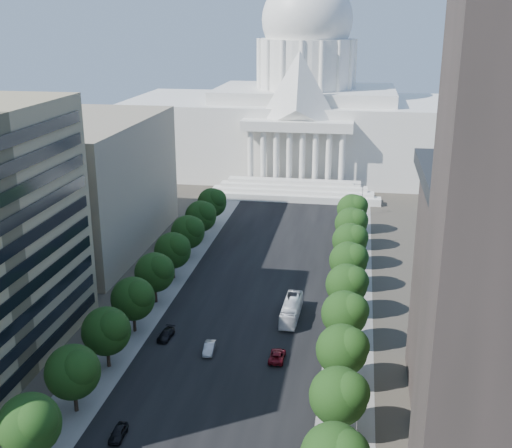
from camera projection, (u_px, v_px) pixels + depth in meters
The scene contains 32 objects.
road_asphalt at pixel (263, 272), 137.12m from camera, with size 30.00×260.00×0.01m, color black.
sidewalk_left at pixel (177, 267), 140.04m from camera, with size 8.00×260.00×0.02m, color gray.
sidewalk_right at pixel (352, 278), 134.21m from camera, with size 8.00×260.00×0.02m, color gray.
capitol at pixel (305, 114), 219.93m from camera, with size 120.00×56.00×73.00m.
office_block_left_far at pixel (66, 184), 149.21m from camera, with size 38.00×52.00×30.00m, color gray.
tree_l_b at pixel (31, 424), 75.73m from camera, with size 7.79×7.60×9.97m.
tree_l_c at pixel (74, 371), 86.99m from camera, with size 7.79×7.60×9.97m.
tree_l_d at pixel (108, 330), 98.24m from camera, with size 7.79×7.60×9.97m.
tree_l_e at pixel (134, 298), 109.50m from camera, with size 7.79×7.60×9.97m.
tree_l_f at pixel (156, 271), 120.76m from camera, with size 7.79×7.60×9.97m.
tree_l_g at pixel (174, 250), 132.02m from camera, with size 7.79×7.60×9.97m.
tree_l_h at pixel (189, 231), 143.27m from camera, with size 7.79×7.60×9.97m.
tree_l_i at pixel (202, 215), 154.53m from camera, with size 7.79×7.60×9.97m.
tree_l_j at pixel (213, 202), 165.79m from camera, with size 7.79×7.60×9.97m.
tree_r_c at pixel (341, 395), 81.46m from camera, with size 7.79×7.60×9.97m.
tree_r_d at pixel (344, 349), 92.72m from camera, with size 7.79×7.60×9.97m.
tree_r_e at pixel (347, 313), 103.98m from camera, with size 7.79×7.60×9.97m.
tree_r_f at pixel (348, 284), 115.24m from camera, with size 7.79×7.60×9.97m.
tree_r_g at pixel (350, 260), 126.49m from camera, with size 7.79×7.60×9.97m.
tree_r_h at pixel (351, 240), 137.75m from camera, with size 7.79×7.60×9.97m.
tree_r_i at pixel (352, 223), 149.01m from camera, with size 7.79×7.60×9.97m.
tree_r_j at pixel (353, 208), 160.27m from camera, with size 7.79×7.60×9.97m.
streetlight_b at pixel (353, 404), 80.66m from camera, with size 2.61×0.44×9.00m.
streetlight_c at pixel (356, 316), 104.12m from camera, with size 2.61×0.44×9.00m.
streetlight_d at pixel (358, 261), 127.57m from camera, with size 2.61×0.44×9.00m.
streetlight_e at pixel (359, 223), 151.02m from camera, with size 2.61×0.44×9.00m.
streetlight_f at pixel (360, 195), 174.48m from camera, with size 2.61×0.44×9.00m.
car_dark_a at pixel (118, 433), 83.29m from camera, with size 1.70×4.22×1.44m, color black.
car_silver at pixel (209, 348), 104.45m from camera, with size 1.62×4.64×1.53m, color #B3B4BB.
car_red at pixel (277, 356), 102.18m from camera, with size 2.39×5.18×1.44m, color maroon.
car_dark_b at pixel (166, 335), 109.01m from camera, with size 1.95×4.80×1.39m, color black.
city_bus at pixel (291, 310), 115.97m from camera, with size 2.79×11.94×3.33m, color white.
Camera 1 is at (19.05, -35.70, 52.44)m, focal length 45.00 mm.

